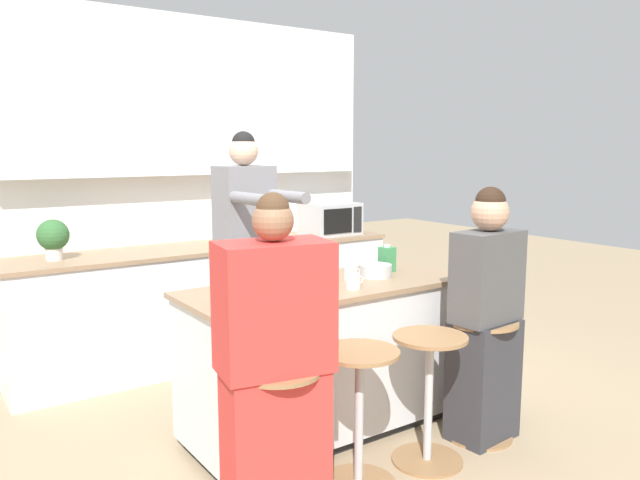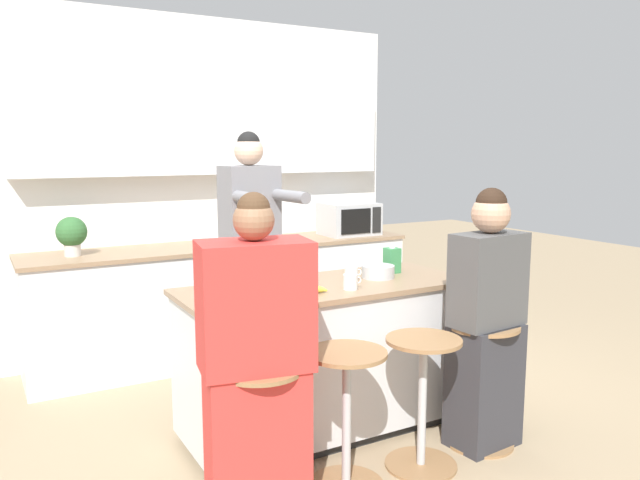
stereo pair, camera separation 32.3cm
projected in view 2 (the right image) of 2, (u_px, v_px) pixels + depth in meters
ground_plane at (326, 430)px, 3.71m from camera, size 16.00×16.00×0.00m
wall_back at (211, 163)px, 5.11m from camera, size 3.29×0.22×2.70m
back_counter at (227, 299)px, 5.01m from camera, size 3.06×0.63×0.91m
kitchen_island at (326, 357)px, 3.65m from camera, size 1.69×0.68×0.89m
bar_stool_leftmost at (261, 431)px, 2.82m from camera, size 0.39×0.39×0.70m
bar_stool_center_left at (347, 411)px, 3.03m from camera, size 0.39×0.39×0.70m
bar_stool_center_right at (422, 395)px, 3.23m from camera, size 0.39×0.39×0.70m
bar_stool_rightmost at (482, 377)px, 3.49m from camera, size 0.39×0.39×0.70m
person_cooking at (251, 272)px, 3.94m from camera, size 0.37×0.59×1.76m
person_wrapped_blanket at (256, 368)px, 2.76m from camera, size 0.53×0.37×1.48m
person_seated_near at (486, 329)px, 3.44m from camera, size 0.43×0.29×1.45m
cooking_pot at (271, 270)px, 3.61m from camera, size 0.32×0.24×0.15m
fruit_bowl at (378, 272)px, 3.76m from camera, size 0.20×0.20×0.08m
coffee_cup_near at (351, 282)px, 3.45m from camera, size 0.11×0.08×0.08m
coffee_cup_far at (351, 274)px, 3.66m from camera, size 0.11×0.08×0.09m
banana_bunch at (315, 289)px, 3.37m from camera, size 0.14×0.10×0.05m
juice_carton at (392, 260)px, 3.91m from camera, size 0.08×0.08×0.17m
microwave at (349, 219)px, 5.44m from camera, size 0.47×0.36×0.28m
potted_plant at (72, 234)px, 4.36m from camera, size 0.21×0.21×0.28m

